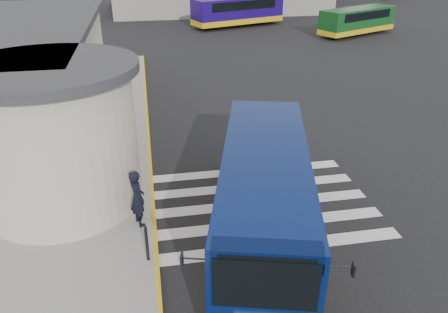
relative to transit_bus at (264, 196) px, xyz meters
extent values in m
plane|color=black|center=(0.69, 2.38, -1.32)|extent=(140.00, 140.00, 0.00)
cube|color=gray|center=(-8.31, 6.38, -1.24)|extent=(10.00, 34.00, 0.15)
cube|color=gold|center=(-3.36, 6.38, -1.24)|extent=(0.12, 34.00, 0.16)
cylinder|color=beige|center=(-6.31, 2.88, 1.08)|extent=(5.20, 5.20, 4.50)
cylinder|color=#38383A|center=(-6.31, 2.88, 3.48)|extent=(5.80, 5.80, 0.30)
cube|color=black|center=(-5.79, 7.38, -0.07)|extent=(0.08, 1.20, 2.20)
cube|color=#38383A|center=(-5.31, 7.38, 1.23)|extent=(1.20, 1.80, 0.12)
cube|color=silver|center=(0.19, -0.82, -1.31)|extent=(8.00, 0.55, 0.01)
cube|color=silver|center=(0.19, 0.38, -1.31)|extent=(8.00, 0.55, 0.01)
cube|color=silver|center=(0.19, 1.58, -1.31)|extent=(8.00, 0.55, 0.01)
cube|color=silver|center=(0.19, 2.78, -1.31)|extent=(8.00, 0.55, 0.01)
cube|color=silver|center=(0.19, 3.98, -1.31)|extent=(8.00, 0.55, 0.01)
cube|color=#06174D|center=(0.01, 0.04, 0.26)|extent=(4.75, 9.35, 2.35)
cube|color=orange|center=(0.01, 0.04, -0.64)|extent=(4.79, 9.39, 0.56)
cube|color=black|center=(0.01, 0.04, -0.97)|extent=(4.78, 9.38, 0.22)
cube|color=black|center=(-1.16, -4.34, 0.64)|extent=(2.14, 0.63, 1.25)
cube|color=black|center=(-1.01, 1.14, 0.74)|extent=(1.75, 6.39, 0.90)
cube|color=black|center=(1.45, 0.48, 0.74)|extent=(1.75, 6.39, 0.90)
cylinder|color=black|center=(-1.83, -2.58, -0.84)|extent=(0.54, 1.01, 0.96)
cylinder|color=black|center=(0.30, -3.15, -0.84)|extent=(0.54, 1.01, 0.96)
cylinder|color=black|center=(-0.38, 2.84, -0.84)|extent=(0.54, 1.01, 0.96)
cylinder|color=black|center=(1.75, 2.26, -0.84)|extent=(0.54, 1.01, 0.96)
cube|color=black|center=(-2.81, -3.72, 1.04)|extent=(0.10, 0.19, 0.30)
cube|color=black|center=(0.57, -4.63, 1.04)|extent=(0.10, 0.19, 0.30)
imported|color=black|center=(-3.81, 0.95, -0.22)|extent=(0.69, 0.81, 1.89)
imported|color=black|center=(-5.05, 2.12, -0.34)|extent=(0.97, 1.02, 1.66)
cylinder|color=black|center=(-3.59, -0.89, -0.60)|extent=(0.09, 0.09, 1.14)
cube|color=#1C0860|center=(6.62, 35.14, 0.34)|extent=(9.96, 5.78, 2.46)
cube|color=gold|center=(6.62, 35.14, -0.65)|extent=(10.00, 5.82, 0.53)
cube|color=black|center=(6.62, 35.14, 0.93)|extent=(7.97, 5.10, 0.86)
cube|color=#13471A|center=(16.82, 28.71, 0.10)|extent=(8.43, 5.57, 2.10)
cube|color=gold|center=(16.82, 28.71, -0.75)|extent=(8.46, 5.61, 0.46)
cube|color=black|center=(16.82, 28.71, 0.60)|extent=(6.79, 4.83, 0.73)
camera|label=1|loc=(-3.23, -10.89, 7.03)|focal=35.00mm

